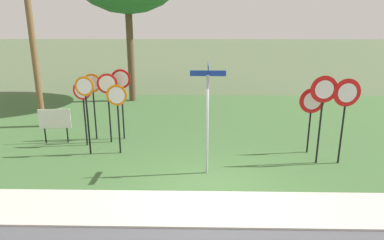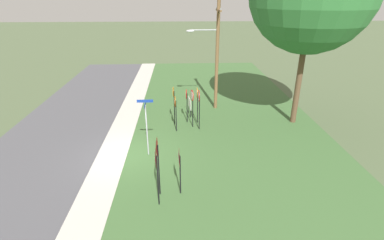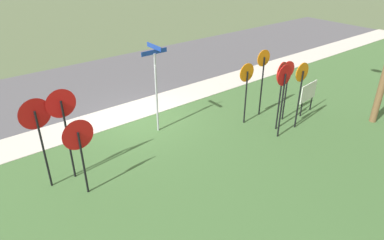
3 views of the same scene
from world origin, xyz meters
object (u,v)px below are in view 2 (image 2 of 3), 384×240
object	(u,v)px
yield_sign_near_right	(157,153)
utility_pole	(215,51)
stop_sign_far_left	(197,98)
yield_sign_near_left	(179,161)
stop_sign_near_right	(175,106)
street_name_post	(146,123)
notice_board	(190,104)
yield_sign_far_left	(156,163)
stop_sign_far_right	(187,99)
stop_sign_center_tall	(199,101)
stop_sign_near_left	(174,98)
stop_sign_far_center	(192,100)

from	to	relation	value
yield_sign_near_right	utility_pole	size ratio (longest dim) A/B	0.34
stop_sign_far_left	yield_sign_near_left	distance (m)	7.53
stop_sign_near_right	utility_pole	xyz separation A→B (m)	(-3.90, 2.80, 2.63)
stop_sign_near_right	yield_sign_near_left	bearing A→B (deg)	2.50
yield_sign_near_right	street_name_post	xyz separation A→B (m)	(-3.40, -0.77, -0.19)
stop_sign_far_left	notice_board	distance (m)	1.65
yield_sign_near_right	street_name_post	world-z (taller)	street_name_post
stop_sign_near_right	utility_pole	size ratio (longest dim) A/B	0.29
utility_pole	notice_board	xyz separation A→B (m)	(1.40, -1.84, -3.45)
yield_sign_far_left	notice_board	world-z (taller)	yield_sign_far_left
stop_sign_far_right	notice_board	distance (m)	1.43
notice_board	stop_sign_center_tall	bearing A→B (deg)	5.39
stop_sign_near_right	utility_pole	bearing A→B (deg)	145.12
stop_sign_center_tall	yield_sign_near_right	world-z (taller)	yield_sign_near_right
stop_sign_near_right	yield_sign_far_left	size ratio (longest dim) A/B	0.87
yield_sign_near_left	yield_sign_near_right	bearing A→B (deg)	-90.97
stop_sign_center_tall	yield_sign_far_left	world-z (taller)	yield_sign_far_left
stop_sign_near_left	notice_board	distance (m)	2.12
stop_sign_far_center	yield_sign_near_right	world-z (taller)	yield_sign_near_right
stop_sign_far_right	yield_sign_far_left	world-z (taller)	yield_sign_far_left
utility_pole	stop_sign_near_right	bearing A→B (deg)	-35.66
stop_sign_near_left	yield_sign_near_left	bearing A→B (deg)	5.28
stop_sign_far_center	yield_sign_near_left	distance (m)	6.85
stop_sign_near_right	stop_sign_center_tall	world-z (taller)	stop_sign_center_tall
stop_sign_near_right	yield_sign_near_right	bearing A→B (deg)	-5.59
stop_sign_far_right	street_name_post	distance (m)	4.73
stop_sign_center_tall	yield_sign_near_left	bearing A→B (deg)	-12.31
stop_sign_center_tall	street_name_post	world-z (taller)	street_name_post
yield_sign_near_right	stop_sign_near_left	bearing A→B (deg)	175.50
stop_sign_far_center	utility_pole	distance (m)	4.50
stop_sign_near_right	stop_sign_center_tall	size ratio (longest dim) A/B	0.89
stop_sign_near_right	street_name_post	distance (m)	3.20
stop_sign_far_left	yield_sign_near_left	world-z (taller)	stop_sign_far_left
stop_sign_far_center	yield_sign_far_left	xyz separation A→B (m)	(7.48, -1.76, 0.17)
stop_sign_near_left	yield_sign_near_right	size ratio (longest dim) A/B	0.95
yield_sign_near_left	stop_sign_far_left	bearing A→B (deg)	168.73
notice_board	yield_sign_far_left	bearing A→B (deg)	-16.59
stop_sign_far_center	stop_sign_far_right	world-z (taller)	stop_sign_far_center
stop_sign_near_right	stop_sign_far_right	world-z (taller)	stop_sign_near_right
yield_sign_near_left	utility_pole	size ratio (longest dim) A/B	0.28
stop_sign_far_right	utility_pole	xyz separation A→B (m)	(-2.56, 2.08, 2.64)
stop_sign_far_right	utility_pole	bearing A→B (deg)	145.39
stop_sign_near_right	stop_sign_far_left	xyz separation A→B (m)	(-1.20, 1.41, 0.10)
yield_sign_far_left	yield_sign_near_right	bearing A→B (deg)	175.25
stop_sign_far_right	yield_sign_far_left	xyz separation A→B (m)	(8.25, -1.43, 0.34)
stop_sign_near_left	stop_sign_near_right	world-z (taller)	stop_sign_near_left
stop_sign_center_tall	street_name_post	xyz separation A→B (m)	(3.02, -2.92, -0.03)
stop_sign_far_center	yield_sign_near_right	size ratio (longest dim) A/B	0.92
yield_sign_far_left	street_name_post	xyz separation A→B (m)	(-4.07, -0.77, -0.13)
stop_sign_near_left	yield_sign_near_right	world-z (taller)	yield_sign_near_right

